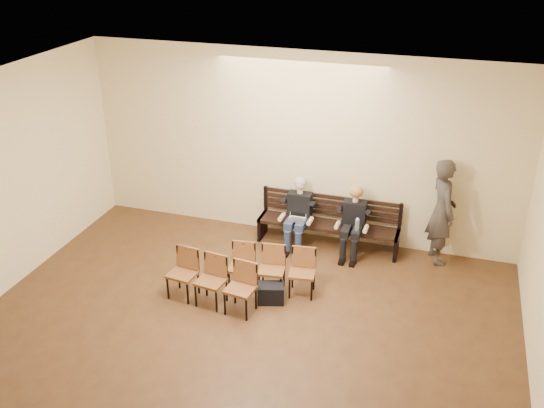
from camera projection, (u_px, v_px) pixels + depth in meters
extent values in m
cube|color=beige|center=(300.00, 147.00, 10.96)|extent=(8.00, 0.02, 3.50)
cube|color=white|center=(170.00, 149.00, 5.90)|extent=(8.00, 10.00, 0.02)
cube|color=black|center=(327.00, 235.00, 11.14)|extent=(2.60, 0.90, 0.45)
cube|color=silver|center=(296.00, 221.00, 10.91)|extent=(0.35, 0.30, 0.22)
cylinder|color=silver|center=(357.00, 231.00, 10.55)|extent=(0.09, 0.09, 0.25)
cube|color=black|center=(271.00, 293.00, 9.56)|extent=(0.48, 0.39, 0.31)
imported|color=#3C3631|center=(443.00, 204.00, 10.32)|extent=(0.79, 0.94, 2.19)
cube|color=brown|center=(211.00, 282.00, 9.40)|extent=(1.50, 0.62, 0.81)
cube|color=brown|center=(272.00, 270.00, 9.73)|extent=(1.44, 0.60, 0.78)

